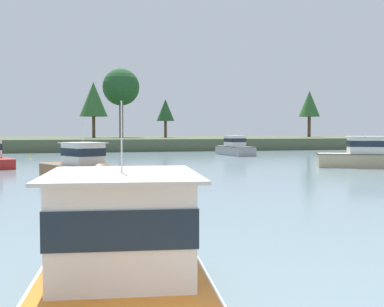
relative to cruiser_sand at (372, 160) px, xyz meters
The scene contains 10 objects.
far_shore_bank 67.43m from the cruiser_sand, 114.52° to the left, with size 245.37×43.59×2.07m, color #4C563D.
cruiser_sand is the anchor object (origin of this frame).
cruiser_wood 28.84m from the cruiser_sand, 164.16° to the right, with size 6.36×9.23×5.23m.
cruiser_grey 26.74m from the cruiser_sand, 101.65° to the left, with size 3.58×9.69×5.12m.
cruiser_orange 43.70m from the cruiser_sand, 130.19° to the right, with size 4.16×10.40×5.30m.
mooring_buoy_yellow 42.63m from the cruiser_sand, 141.64° to the left, with size 0.33×0.33×0.39m.
shore_tree_far_left 58.59m from the cruiser_sand, 98.93° to the left, with size 3.60×3.60×7.78m.
shore_tree_right_mid 65.16m from the cruiser_sand, 105.83° to the left, with size 7.58×7.58×14.14m.
shore_tree_inland_a 62.87m from the cruiser_sand, 112.00° to the left, with size 5.48×5.48×10.90m.
shore_tree_far_right 64.50m from the cruiser_sand, 68.12° to the left, with size 4.66×4.66×10.19m.
Camera 1 is at (-1.39, -5.23, 3.68)m, focal length 47.65 mm.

